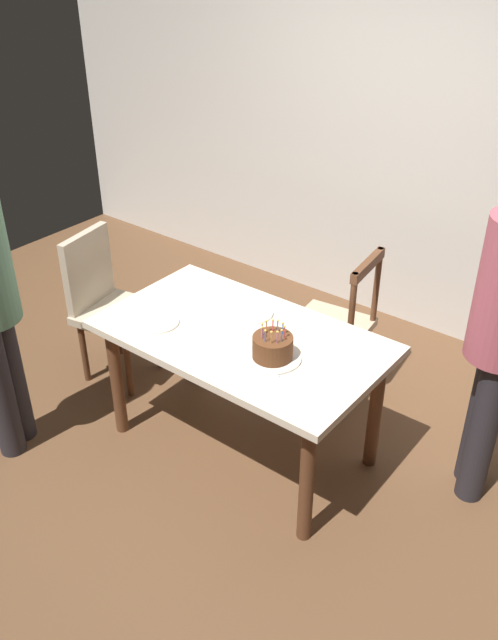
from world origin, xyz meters
name	(u,v)px	position (x,y,z in m)	size (l,w,h in m)	color
ground	(242,445)	(0.00, 0.00, 0.00)	(6.40, 6.40, 0.00)	brown
back_wall	(418,141)	(0.00, 1.85, 1.30)	(6.40, 0.10, 2.60)	beige
dining_table	(241,350)	(0.00, 0.00, 0.65)	(1.47, 0.84, 0.75)	beige
birthday_cake	(273,349)	(0.26, -0.08, 0.80)	(0.28, 0.28, 0.19)	silver
plate_near_celebrant	(158,322)	(-0.40, -0.19, 0.75)	(0.22, 0.22, 0.01)	white
plate_far_side	(253,313)	(-0.07, 0.19, 0.75)	(0.22, 0.22, 0.01)	white
fork_near_celebrant	(136,313)	(-0.56, -0.19, 0.75)	(0.18, 0.02, 0.01)	silver
fork_far_side	(228,305)	(-0.23, 0.18, 0.75)	(0.18, 0.02, 0.01)	silver
fork_near_guest	(261,371)	(0.28, -0.20, 0.75)	(0.18, 0.02, 0.01)	silver
chair_spindle_back	(334,328)	(0.12, 0.74, 0.46)	(0.49, 0.49, 0.95)	tan
chair_upholstered	(105,299)	(-1.12, 0.06, 0.53)	(0.51, 0.51, 0.95)	tan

